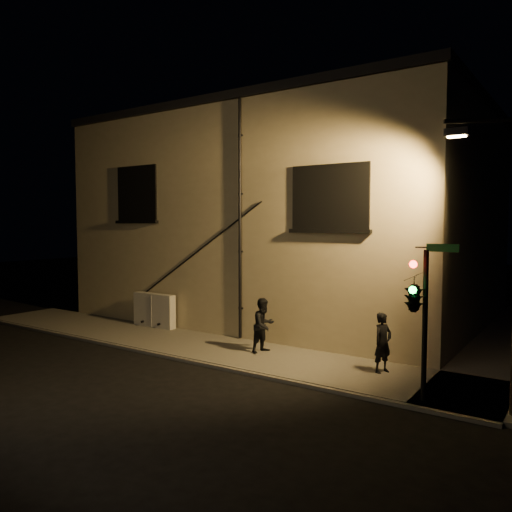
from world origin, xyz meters
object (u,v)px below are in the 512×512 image
Objects in this scene: pedestrian_a at (383,343)px; traffic_signal at (415,295)px; utility_cabinet at (154,310)px; pedestrian_b at (264,325)px.

pedestrian_a is 2.69m from traffic_signal.
pedestrian_b reaches higher than utility_cabinet.
traffic_signal reaches higher than utility_cabinet.
utility_cabinet is 9.60m from pedestrian_a.
pedestrian_a is 3.87m from pedestrian_b.
pedestrian_b is (5.70, -0.82, 0.20)m from utility_cabinet.
pedestrian_b is at bearing 113.30° from pedestrian_a.
utility_cabinet is 5.76m from pedestrian_b.
pedestrian_a is 0.45× the size of traffic_signal.
pedestrian_a is 0.96× the size of pedestrian_b.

